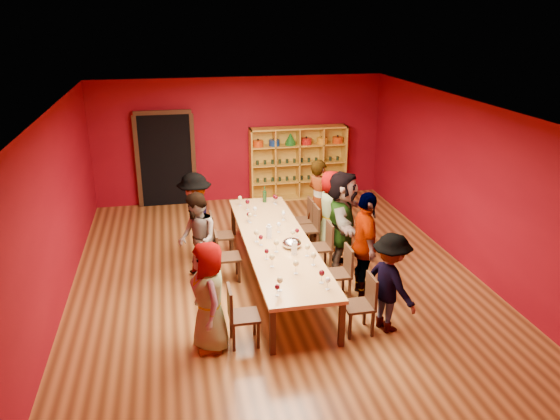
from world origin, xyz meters
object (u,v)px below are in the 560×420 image
(chair_person_left_2, at_px, (223,254))
(chair_person_left_3, at_px, (218,233))
(person_right_3, at_px, (331,210))
(shelving_unit, at_px, (298,159))
(person_left_3, at_px, (196,217))
(chair_person_right_3, at_px, (311,226))
(tasting_table, at_px, (277,243))
(chair_person_left_0, at_px, (238,313))
(person_right_1, at_px, (365,245))
(chair_person_right_0, at_px, (364,301))
(chair_person_right_1, at_px, (342,270))
(person_right_4, at_px, (319,200))
(spittoon_bowl, at_px, (292,243))
(person_right_0, at_px, (390,283))
(chair_person_right_2, at_px, (323,244))
(person_left_2, at_px, (197,239))
(person_right_2, at_px, (342,221))
(chair_person_right_4, at_px, (305,217))
(wine_bottle, at_px, (265,196))
(person_left_0, at_px, (209,297))

(chair_person_left_2, distance_m, chair_person_left_3, 0.98)
(person_right_3, bearing_deg, shelving_unit, 1.49)
(person_left_3, bearing_deg, chair_person_left_2, 21.91)
(chair_person_right_3, bearing_deg, tasting_table, -128.80)
(chair_person_left_0, height_order, person_right_1, person_right_1)
(chair_person_right_0, bearing_deg, chair_person_right_3, 90.00)
(shelving_unit, xyz_separation_m, chair_person_left_3, (-2.31, -3.18, -0.49))
(chair_person_right_1, xyz_separation_m, person_right_1, (0.38, 0.00, 0.40))
(shelving_unit, height_order, person_right_4, shelving_unit)
(person_left_3, height_order, person_right_3, person_left_3)
(person_right_1, relative_size, spittoon_bowl, 5.61)
(chair_person_left_2, height_order, person_right_0, person_right_0)
(shelving_unit, distance_m, chair_person_right_2, 4.14)
(person_left_3, relative_size, chair_person_right_2, 1.90)
(chair_person_left_3, relative_size, person_right_1, 0.50)
(person_left_2, relative_size, person_right_2, 0.88)
(person_left_2, relative_size, person_right_3, 1.02)
(chair_person_left_2, xyz_separation_m, person_right_2, (2.15, 0.07, 0.42))
(person_left_2, xyz_separation_m, chair_person_right_4, (2.24, 1.43, -0.31))
(chair_person_right_0, xyz_separation_m, spittoon_bowl, (-0.73, 1.51, 0.33))
(person_right_1, distance_m, wine_bottle, 3.04)
(person_right_3, bearing_deg, person_right_4, 17.36)
(chair_person_left_0, bearing_deg, person_right_2, 43.79)
(shelving_unit, bearing_deg, person_left_0, -113.70)
(person_right_0, bearing_deg, chair_person_left_3, 17.72)
(tasting_table, distance_m, person_right_1, 1.55)
(shelving_unit, distance_m, wine_bottle, 2.65)
(tasting_table, relative_size, person_right_1, 2.52)
(chair_person_left_2, bearing_deg, person_left_0, -101.14)
(person_left_3, bearing_deg, person_right_1, 52.73)
(person_right_1, height_order, person_right_2, person_right_2)
(person_left_0, bearing_deg, tasting_table, 135.65)
(tasting_table, distance_m, wine_bottle, 2.00)
(chair_person_right_4, bearing_deg, person_right_2, -76.20)
(chair_person_right_2, bearing_deg, person_left_3, 157.85)
(person_left_0, relative_size, spittoon_bowl, 4.97)
(person_right_2, bearing_deg, person_right_0, -158.22)
(shelving_unit, distance_m, chair_person_right_1, 5.20)
(tasting_table, relative_size, chair_person_right_0, 5.06)
(tasting_table, distance_m, chair_person_right_4, 1.85)
(chair_person_left_0, xyz_separation_m, chair_person_right_1, (1.82, 0.99, 0.00))
(chair_person_left_3, bearing_deg, chair_person_left_2, -90.00)
(person_left_0, xyz_separation_m, person_left_3, (-0.00, 2.97, 0.05))
(person_right_1, distance_m, chair_person_right_3, 2.04)
(person_left_0, xyz_separation_m, person_left_2, (-0.03, 1.99, 0.02))
(chair_person_right_1, relative_size, person_right_1, 0.50)
(tasting_table, bearing_deg, chair_person_right_2, 14.55)
(chair_person_right_1, bearing_deg, tasting_table, 137.43)
(spittoon_bowl, bearing_deg, chair_person_right_2, 39.54)
(chair_person_left_3, height_order, spittoon_bowl, spittoon_bowl)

